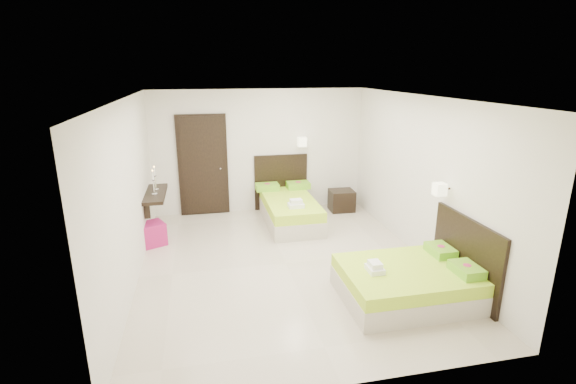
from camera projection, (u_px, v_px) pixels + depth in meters
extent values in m
plane|color=#C1B3A0|center=(286.00, 263.00, 6.68)|extent=(5.50, 5.50, 0.00)
cube|color=#BDB6A1|center=(290.00, 215.00, 8.39)|extent=(0.97, 1.94, 0.31)
cube|color=#9FD422|center=(290.00, 204.00, 8.32)|extent=(0.96, 1.92, 0.19)
cube|color=black|center=(281.00, 182.00, 9.15)|extent=(1.16, 0.05, 1.21)
cube|color=#73B921|center=(267.00, 187.00, 8.89)|extent=(0.48, 0.33, 0.14)
cylinder|color=#C42E5E|center=(267.00, 184.00, 8.87)|extent=(0.12, 0.12, 0.00)
cube|color=#73B921|center=(298.00, 185.00, 9.02)|extent=(0.48, 0.33, 0.14)
cylinder|color=#C42E5E|center=(298.00, 182.00, 9.00)|extent=(0.12, 0.12, 0.00)
cube|color=white|center=(296.00, 205.00, 7.78)|extent=(0.29, 0.21, 0.08)
cube|color=white|center=(296.00, 201.00, 7.76)|extent=(0.22, 0.16, 0.08)
cube|color=white|center=(302.00, 142.00, 8.84)|extent=(0.17, 0.17, 0.19)
cylinder|color=#2D2116|center=(301.00, 141.00, 8.91)|extent=(0.03, 0.16, 0.03)
cube|color=#BDB6A1|center=(406.00, 289.00, 5.62)|extent=(1.74, 1.30, 0.28)
cube|color=#9FD422|center=(408.00, 274.00, 5.56)|extent=(1.72, 1.29, 0.17)
cube|color=black|center=(465.00, 256.00, 5.68)|extent=(0.05, 1.48, 1.09)
cube|color=#73B921|center=(467.00, 270.00, 5.36)|extent=(0.30, 0.43, 0.12)
cylinder|color=#C42E5E|center=(467.00, 265.00, 5.34)|extent=(0.10, 0.10, 0.00)
cube|color=#73B921|center=(441.00, 250.00, 5.93)|extent=(0.30, 0.43, 0.12)
cylinder|color=#C42E5E|center=(441.00, 246.00, 5.91)|extent=(0.10, 0.10, 0.00)
cube|color=white|center=(375.00, 269.00, 5.43)|extent=(0.19, 0.26, 0.07)
cube|color=white|center=(375.00, 264.00, 5.41)|extent=(0.14, 0.20, 0.07)
cube|color=white|center=(440.00, 189.00, 5.93)|extent=(0.16, 0.16, 0.17)
cylinder|color=#2D2116|center=(445.00, 189.00, 5.95)|extent=(0.16, 0.03, 0.03)
cube|color=black|center=(342.00, 200.00, 9.11)|extent=(0.53, 0.47, 0.46)
cube|color=#981452|center=(152.00, 234.00, 7.34)|extent=(0.53, 0.53, 0.40)
cube|color=black|center=(203.00, 166.00, 8.68)|extent=(1.02, 0.06, 2.14)
cube|color=black|center=(203.00, 166.00, 8.65)|extent=(0.88, 0.04, 2.06)
cylinder|color=silver|center=(220.00, 168.00, 8.70)|extent=(0.03, 0.10, 0.03)
cube|color=black|center=(156.00, 194.00, 7.53)|extent=(0.35, 1.20, 0.06)
cube|color=black|center=(147.00, 210.00, 7.13)|extent=(0.10, 0.04, 0.30)
cube|color=black|center=(152.00, 195.00, 7.97)|extent=(0.10, 0.04, 0.30)
cylinder|color=silver|center=(155.00, 194.00, 7.38)|extent=(0.10, 0.10, 0.02)
cylinder|color=silver|center=(154.00, 188.00, 7.35)|extent=(0.02, 0.02, 0.22)
cone|color=silver|center=(153.00, 181.00, 7.31)|extent=(0.07, 0.07, 0.04)
cylinder|color=white|center=(153.00, 175.00, 7.28)|extent=(0.02, 0.02, 0.15)
sphere|color=#FFB23F|center=(152.00, 170.00, 7.26)|extent=(0.02, 0.02, 0.02)
cylinder|color=silver|center=(156.00, 190.00, 7.66)|extent=(0.10, 0.10, 0.02)
cylinder|color=silver|center=(156.00, 183.00, 7.63)|extent=(0.02, 0.02, 0.22)
cone|color=silver|center=(155.00, 176.00, 7.59)|extent=(0.07, 0.07, 0.04)
cylinder|color=white|center=(154.00, 171.00, 7.56)|extent=(0.02, 0.02, 0.15)
sphere|color=#FFB23F|center=(154.00, 167.00, 7.54)|extent=(0.02, 0.02, 0.02)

